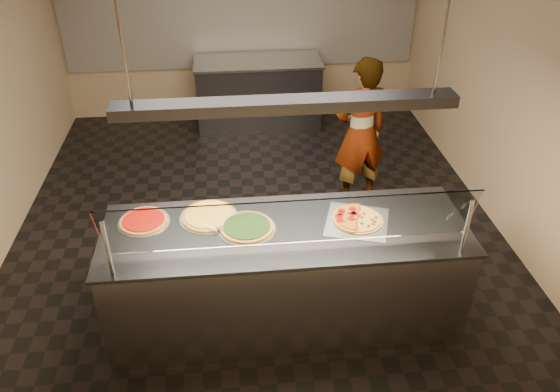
{
  "coord_description": "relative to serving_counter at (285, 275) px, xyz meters",
  "views": [
    {
      "loc": [
        -0.25,
        -4.65,
        3.4
      ],
      "look_at": [
        0.13,
        -0.99,
        1.02
      ],
      "focal_mm": 35.0,
      "sensor_mm": 36.0,
      "label": 1
    }
  ],
  "objects": [
    {
      "name": "serving_counter",
      "position": [
        0.0,
        0.0,
        0.0
      ],
      "size": [
        2.81,
        0.94,
        0.93
      ],
      "color": "#B7B7BC",
      "rests_on": "ground"
    },
    {
      "name": "prep_table",
      "position": [
        0.05,
        3.87,
        0.0
      ],
      "size": [
        1.73,
        0.74,
        0.93
      ],
      "color": "#39393E",
      "rests_on": "ground"
    },
    {
      "name": "lamp_rod_left",
      "position": [
        -1.0,
        0.0,
        2.03
      ],
      "size": [
        0.02,
        0.02,
        1.01
      ],
      "primitive_type": "cylinder",
      "color": "#B7B7BC",
      "rests_on": "ceiling"
    },
    {
      "name": "half_pizza_sausage",
      "position": [
        0.65,
        0.03,
        0.49
      ],
      "size": [
        0.3,
        0.43,
        0.04
      ],
      "color": "brown",
      "rests_on": "perforated_tray"
    },
    {
      "name": "wall_right",
      "position": [
        2.37,
        1.32,
        1.03
      ],
      "size": [
        0.02,
        6.0,
        3.0
      ],
      "primitive_type": "cube",
      "color": "tan",
      "rests_on": "ground"
    },
    {
      "name": "wall_back",
      "position": [
        -0.14,
        4.33,
        1.03
      ],
      "size": [
        5.0,
        0.02,
        3.0
      ],
      "primitive_type": "cube",
      "color": "tan",
      "rests_on": "ground"
    },
    {
      "name": "perforated_tray",
      "position": [
        0.56,
        0.03,
        0.47
      ],
      "size": [
        0.59,
        0.59,
        0.01
      ],
      "color": "silver",
      "rests_on": "serving_counter"
    },
    {
      "name": "sneeze_guard",
      "position": [
        0.0,
        -0.34,
        0.76
      ],
      "size": [
        2.57,
        0.18,
        0.54
      ],
      "color": "#B7B7BC",
      "rests_on": "serving_counter"
    },
    {
      "name": "lamp_rod_right",
      "position": [
        1.0,
        0.0,
        2.03
      ],
      "size": [
        0.02,
        0.02,
        1.01
      ],
      "primitive_type": "cylinder",
      "color": "#B7B7BC",
      "rests_on": "ceiling"
    },
    {
      "name": "tile_band",
      "position": [
        -0.14,
        4.3,
        0.83
      ],
      "size": [
        4.9,
        0.02,
        1.2
      ],
      "primitive_type": "cube",
      "color": "silver",
      "rests_on": "wall_back"
    },
    {
      "name": "wall_front",
      "position": [
        -0.14,
        -1.69,
        1.03
      ],
      "size": [
        5.0,
        0.02,
        3.0
      ],
      "primitive_type": "cube",
      "color": "tan",
      "rests_on": "ground"
    },
    {
      "name": "ground",
      "position": [
        -0.14,
        1.32,
        -0.48
      ],
      "size": [
        5.0,
        6.0,
        0.02
      ],
      "primitive_type": "cube",
      "color": "black",
      "rests_on": "ground"
    },
    {
      "name": "half_pizza_pepperoni",
      "position": [
        0.47,
        0.04,
        0.5
      ],
      "size": [
        0.3,
        0.43,
        0.05
      ],
      "color": "brown",
      "rests_on": "perforated_tray"
    },
    {
      "name": "pizza_spatula",
      "position": [
        -0.52,
        0.04,
        0.49
      ],
      "size": [
        0.29,
        0.17,
        0.02
      ],
      "color": "#B7B7BC",
      "rests_on": "pizza_spinach"
    },
    {
      "name": "pizza_spinach",
      "position": [
        -0.29,
        0.04,
        0.48
      ],
      "size": [
        0.44,
        0.44,
        0.03
      ],
      "color": "silver",
      "rests_on": "serving_counter"
    },
    {
      "name": "worker",
      "position": [
        0.99,
        1.75,
        0.36
      ],
      "size": [
        0.69,
        0.54,
        1.65
      ],
      "primitive_type": "imported",
      "rotation": [
        0.0,
        0.0,
        3.42
      ],
      "color": "#322F3D",
      "rests_on": "ground"
    },
    {
      "name": "pizza_tomato",
      "position": [
        -1.09,
        0.2,
        0.48
      ],
      "size": [
        0.4,
        0.4,
        0.03
      ],
      "color": "silver",
      "rests_on": "serving_counter"
    },
    {
      "name": "pizza_cheese",
      "position": [
        -0.58,
        0.22,
        0.48
      ],
      "size": [
        0.46,
        0.46,
        0.03
      ],
      "color": "silver",
      "rests_on": "serving_counter"
    },
    {
      "name": "heat_lamp_housing",
      "position": [
        0.0,
        0.0,
        1.48
      ],
      "size": [
        2.3,
        0.18,
        0.08
      ],
      "primitive_type": "cube",
      "color": "#39393E",
      "rests_on": "ceiling"
    }
  ]
}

